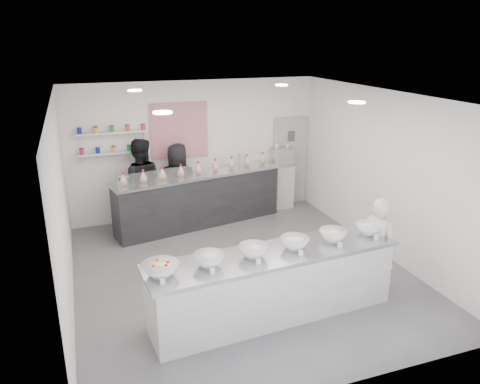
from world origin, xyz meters
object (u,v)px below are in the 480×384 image
Objects in this scene: staff_right at (178,184)px; woman_prep at (378,246)px; staff_left at (141,184)px; back_bar at (199,199)px; espresso_machine at (282,156)px; espresso_ledge at (264,187)px; prep_counter at (274,284)px.

woman_prep is at bearing 140.15° from staff_right.
staff_left is (-3.07, 3.91, 0.17)m from woman_prep.
staff_left is at bearing 156.69° from back_bar.
back_bar is 7.55× the size of espresso_machine.
espresso_machine is 3.31m from staff_left.
espresso_ledge is (1.66, 0.45, -0.05)m from back_bar.
staff_left is (-3.29, -0.20, -0.27)m from espresso_machine.
staff_right is (-0.38, 0.27, 0.31)m from back_bar.
woman_prep is (1.77, 0.06, 0.29)m from prep_counter.
staff_left reaches higher than espresso_ledge.
woman_prep is at bearing -2.27° from prep_counter.
espresso_ledge is 2.90× the size of espresso_machine.
espresso_ledge is 0.89× the size of woman_prep.
prep_counter is at bearing 68.61° from woman_prep.
staff_left is 1.10× the size of staff_right.
staff_left reaches higher than back_bar.
back_bar is 2.31× the size of woman_prep.
espresso_machine is 2.52m from staff_right.
prep_counter is at bearing 117.21° from staff_right.
staff_right is at bearing -166.59° from staff_left.
staff_right reaches higher than espresso_ledge.
espresso_machine is 0.25× the size of staff_left.
staff_right is (-2.05, -0.18, 0.36)m from espresso_ledge.
espresso_ledge reaches higher than prep_counter.
woman_prep is at bearing 140.37° from staff_left.
espresso_machine is at bearing 0.58° from back_bar.
back_bar is at bearing 3.90° from woman_prep.
prep_counter is at bearing -99.65° from back_bar.
woman_prep is at bearing -93.13° from espresso_machine.
prep_counter is 4.20m from staff_left.
prep_counter is 2.10× the size of staff_right.
espresso_machine reaches higher than prep_counter.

